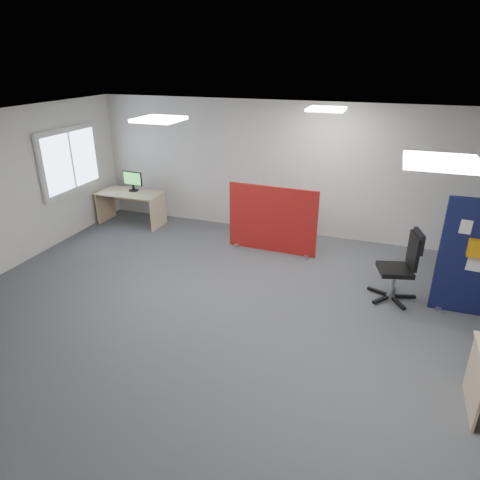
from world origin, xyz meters
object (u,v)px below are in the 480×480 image
(second_desk, at_px, (132,200))
(office_chair, at_px, (404,262))
(red_divider, at_px, (272,220))
(monitor_second, at_px, (133,180))

(second_desk, relative_size, office_chair, 1.27)
(red_divider, height_order, second_desk, red_divider)
(second_desk, height_order, monitor_second, monitor_second)
(monitor_second, xyz_separation_m, office_chair, (5.66, -1.57, -0.33))
(red_divider, xyz_separation_m, monitor_second, (-3.32, 0.51, 0.33))
(red_divider, bearing_deg, office_chair, -22.17)
(red_divider, distance_m, second_desk, 3.36)
(monitor_second, relative_size, office_chair, 0.43)
(second_desk, xyz_separation_m, monitor_second, (0.02, 0.09, 0.42))
(second_desk, relative_size, monitor_second, 2.96)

